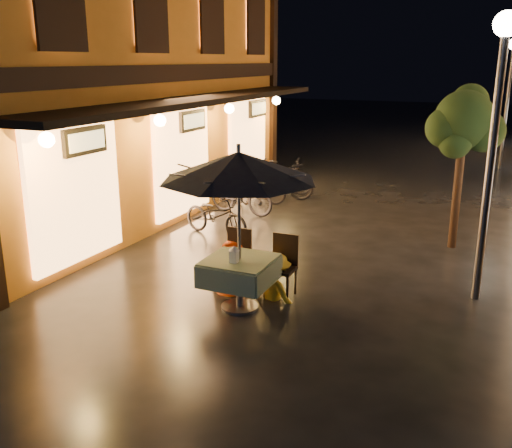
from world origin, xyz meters
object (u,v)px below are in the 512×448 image
at_px(streetlamp_near, 497,108).
at_px(person_yellow, 275,255).
at_px(cafe_table, 239,271).
at_px(person_orange, 230,242).
at_px(bicycle_0, 216,215).
at_px(table_lantern, 234,253).
at_px(patio_umbrella, 239,166).

relative_size(streetlamp_near, person_yellow, 3.01).
relative_size(cafe_table, person_orange, 0.62).
relative_size(person_yellow, bicycle_0, 0.83).
height_order(cafe_table, person_yellow, person_yellow).
bearing_deg(cafe_table, bicycle_0, 123.17).
bearing_deg(person_orange, table_lantern, 131.81).
bearing_deg(table_lantern, streetlamp_near, 31.83).
bearing_deg(streetlamp_near, person_orange, -161.22).
distance_m(streetlamp_near, cafe_table, 4.36).
bearing_deg(streetlamp_near, patio_umbrella, -150.46).
bearing_deg(patio_umbrella, person_orange, 127.45).
xyz_separation_m(streetlamp_near, bicycle_0, (-5.22, 1.28, -2.47)).
bearing_deg(cafe_table, person_orange, 127.45).
bearing_deg(bicycle_0, person_orange, -133.23).
distance_m(patio_umbrella, person_yellow, 1.59).
relative_size(person_orange, bicycle_0, 0.95).
bearing_deg(patio_umbrella, person_yellow, 61.25).
xyz_separation_m(streetlamp_near, cafe_table, (-3.20, -1.82, -2.33)).
distance_m(person_yellow, bicycle_0, 3.44).
height_order(streetlamp_near, person_yellow, streetlamp_near).
xyz_separation_m(cafe_table, table_lantern, (-0.00, -0.17, 0.33)).
xyz_separation_m(person_orange, person_yellow, (0.76, 0.01, -0.10)).
bearing_deg(streetlamp_near, bicycle_0, 166.25).
distance_m(person_orange, bicycle_0, 3.00).
height_order(streetlamp_near, patio_umbrella, streetlamp_near).
bearing_deg(person_yellow, cafe_table, 76.33).
xyz_separation_m(person_orange, bicycle_0, (-1.58, 2.52, -0.36)).
bearing_deg(cafe_table, table_lantern, -90.00).
bearing_deg(table_lantern, bicycle_0, 121.76).
bearing_deg(streetlamp_near, person_yellow, -156.91).
height_order(cafe_table, person_orange, person_orange).
distance_m(streetlamp_near, patio_umbrella, 3.76).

